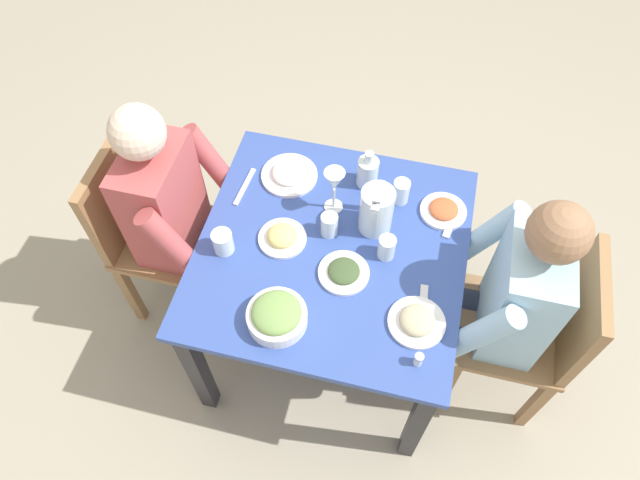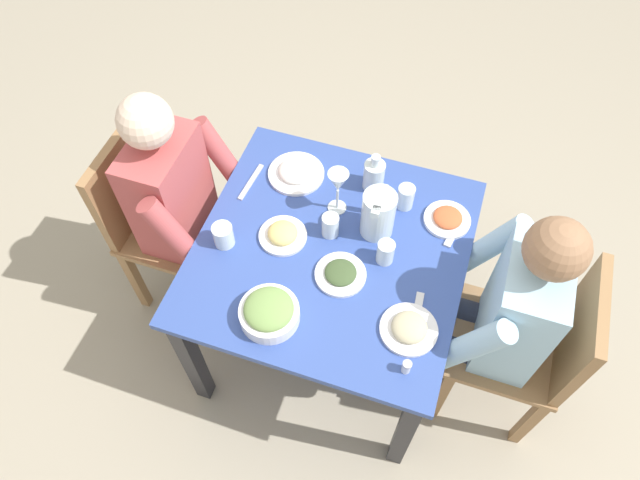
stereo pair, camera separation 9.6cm
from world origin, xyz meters
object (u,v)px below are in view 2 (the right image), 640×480
at_px(salad_bowl, 269,312).
at_px(water_glass_far_right, 223,235).
at_px(chair_far, 156,217).
at_px(water_glass_far_left, 406,197).
at_px(dining_table, 331,265).
at_px(water_glass_near_left, 385,252).
at_px(diner_near, 487,310).
at_px(diner_far, 194,208).
at_px(plate_dolmas, 341,274).
at_px(plate_yoghurt, 296,172).
at_px(water_pitcher, 378,214).
at_px(salt_shaker, 406,367).
at_px(plate_rice_curry, 447,219).
at_px(water_glass_by_pitcher, 330,225).
at_px(chair_near, 534,345).
at_px(plate_beans, 409,328).
at_px(wine_glass, 338,184).
at_px(plate_fries, 283,234).
at_px(oil_carafe, 374,176).

relative_size(salad_bowl, water_glass_far_right, 2.23).
xyz_separation_m(chair_far, water_glass_far_left, (0.22, -0.98, 0.27)).
bearing_deg(dining_table, water_glass_near_left, -85.38).
height_order(diner_near, diner_far, same).
bearing_deg(plate_dolmas, plate_yoghurt, 38.34).
bearing_deg(plate_yoghurt, water_pitcher, -112.65).
bearing_deg(salt_shaker, plate_rice_curry, -0.51).
relative_size(dining_table, salad_bowl, 4.78).
xyz_separation_m(dining_table, water_glass_near_left, (0.02, -0.19, 0.16)).
bearing_deg(water_glass_by_pitcher, chair_near, -96.21).
bearing_deg(plate_beans, plate_rice_curry, -3.49).
distance_m(plate_dolmas, water_glass_near_left, 0.17).
relative_size(chair_near, wine_glass, 4.52).
distance_m(diner_near, diner_far, 1.16).
height_order(plate_fries, water_glass_near_left, water_glass_near_left).
height_order(water_pitcher, salt_shaker, water_pitcher).
bearing_deg(chair_near, plate_yoghurt, 73.21).
distance_m(chair_near, salt_shaker, 0.59).
distance_m(diner_near, plate_yoghurt, 0.87).
relative_size(dining_table, wine_glass, 4.84).
bearing_deg(diner_far, salt_shaker, -113.78).
relative_size(water_pitcher, plate_beans, 1.00).
bearing_deg(plate_dolmas, salt_shaker, -131.58).
xyz_separation_m(chair_far, water_glass_far_right, (-0.15, -0.41, 0.27)).
xyz_separation_m(water_glass_by_pitcher, water_glass_near_left, (-0.05, -0.22, -0.00)).
height_order(salad_bowl, plate_fries, salad_bowl).
distance_m(water_pitcher, wine_glass, 0.18).
bearing_deg(wine_glass, salad_bowl, 171.77).
bearing_deg(plate_fries, oil_carafe, -36.19).
height_order(plate_fries, plate_dolmas, plate_fries).
xyz_separation_m(chair_near, water_glass_near_left, (0.04, 0.59, 0.27)).
xyz_separation_m(water_pitcher, plate_dolmas, (-0.23, 0.06, -0.08)).
relative_size(water_glass_far_left, wine_glass, 0.50).
bearing_deg(chair_near, water_glass_far_left, 63.08).
xyz_separation_m(diner_near, plate_yoghurt, (0.31, 0.81, 0.09)).
relative_size(plate_fries, water_glass_by_pitcher, 1.87).
bearing_deg(water_glass_far_left, salad_bowl, 152.76).
bearing_deg(salad_bowl, water_glass_near_left, -41.32).
height_order(diner_far, oil_carafe, diner_far).
distance_m(water_glass_by_pitcher, wine_glass, 0.15).
height_order(water_pitcher, plate_dolmas, water_pitcher).
bearing_deg(water_glass_far_left, water_glass_far_right, 122.91).
height_order(plate_rice_curry, salt_shaker, salt_shaker).
bearing_deg(plate_fries, plate_beans, -112.59).
bearing_deg(plate_dolmas, plate_rice_curry, -40.92).
distance_m(water_pitcher, water_glass_by_pitcher, 0.17).
xyz_separation_m(water_pitcher, salad_bowl, (-0.45, 0.24, -0.05)).
height_order(plate_rice_curry, water_glass_far_left, water_glass_far_left).
xyz_separation_m(water_glass_far_right, oil_carafe, (0.42, -0.43, 0.01)).
distance_m(plate_beans, water_glass_by_pitcher, 0.46).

